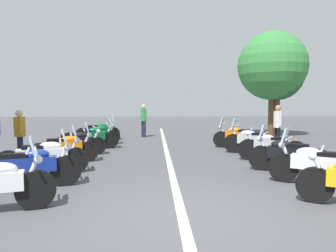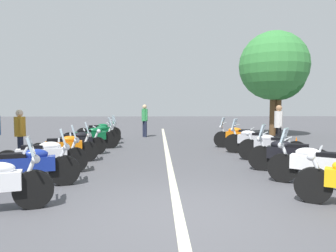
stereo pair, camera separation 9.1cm
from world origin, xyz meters
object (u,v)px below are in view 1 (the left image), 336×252
(bystander_4, at_px, (144,118))
(motorcycle_left_row_4, at_px, (76,142))
(motorcycle_left_row_7, at_px, (98,131))
(bystander_1, at_px, (20,132))
(motorcycle_right_row_5, at_px, (238,136))
(traffic_cone_0, at_px, (295,146))
(motorcycle_right_row_2, at_px, (288,154))
(motorcycle_left_row_2, at_px, (44,156))
(motorcycle_right_row_3, at_px, (271,146))
(roadside_tree_2, at_px, (278,74))
(motorcycle_right_row_1, at_px, (316,164))
(roadside_tree_1, at_px, (272,66))
(motorcycle_left_row_6, at_px, (97,134))
(motorcycle_left_row_1, at_px, (28,166))
(motorcycle_left_row_3, at_px, (65,147))
(motorcycle_right_row_4, at_px, (252,140))
(motorcycle_left_row_5, at_px, (91,137))
(bystander_2, at_px, (278,124))

(bystander_4, bearing_deg, motorcycle_left_row_4, -142.51)
(motorcycle_left_row_7, xyz_separation_m, bystander_1, (-5.58, 1.30, 0.45))
(motorcycle_right_row_5, relative_size, traffic_cone_0, 3.14)
(motorcycle_right_row_2, relative_size, traffic_cone_0, 2.97)
(bystander_1, distance_m, bystander_4, 7.84)
(motorcycle_left_row_2, relative_size, motorcycle_right_row_3, 1.13)
(traffic_cone_0, bearing_deg, bystander_4, 43.60)
(roadside_tree_2, bearing_deg, motorcycle_right_row_1, 162.53)
(bystander_4, height_order, roadside_tree_1, roadside_tree_1)
(motorcycle_right_row_5, distance_m, bystander_4, 5.88)
(motorcycle_right_row_3, xyz_separation_m, roadside_tree_2, (7.48, -3.14, 2.90))
(bystander_4, bearing_deg, traffic_cone_0, -79.52)
(motorcycle_right_row_1, relative_size, bystander_4, 1.01)
(motorcycle_left_row_6, bearing_deg, motorcycle_left_row_1, -108.43)
(motorcycle_right_row_5, distance_m, bystander_1, 7.80)
(motorcycle_left_row_3, relative_size, traffic_cone_0, 3.19)
(motorcycle_left_row_1, height_order, motorcycle_right_row_2, motorcycle_right_row_2)
(motorcycle_right_row_1, distance_m, roadside_tree_2, 11.19)
(motorcycle_left_row_4, bearing_deg, traffic_cone_0, -17.97)
(motorcycle_left_row_2, xyz_separation_m, motorcycle_right_row_5, (4.38, -6.01, 0.00))
(motorcycle_right_row_4, relative_size, bystander_4, 1.07)
(motorcycle_left_row_4, distance_m, bystander_4, 6.25)
(motorcycle_left_row_4, xyz_separation_m, motorcycle_left_row_5, (1.47, -0.19, 0.03))
(motorcycle_left_row_1, distance_m, motorcycle_right_row_1, 6.01)
(motorcycle_left_row_5, relative_size, motorcycle_right_row_1, 1.24)
(motorcycle_left_row_6, relative_size, motorcycle_right_row_3, 1.04)
(motorcycle_left_row_6, bearing_deg, motorcycle_right_row_4, -42.85)
(motorcycle_left_row_1, bearing_deg, roadside_tree_1, 31.70)
(motorcycle_left_row_1, distance_m, motorcycle_left_row_6, 6.96)
(motorcycle_left_row_2, relative_size, motorcycle_left_row_6, 1.09)
(motorcycle_left_row_7, height_order, motorcycle_right_row_4, motorcycle_right_row_4)
(motorcycle_left_row_6, relative_size, motorcycle_right_row_4, 1.06)
(motorcycle_right_row_1, bearing_deg, motorcycle_left_row_3, 9.70)
(motorcycle_right_row_1, relative_size, motorcycle_right_row_4, 0.95)
(motorcycle_left_row_2, distance_m, bystander_4, 9.01)
(traffic_cone_0, distance_m, bystander_1, 9.06)
(motorcycle_right_row_1, bearing_deg, motorcycle_left_row_5, -8.70)
(roadside_tree_1, distance_m, roadside_tree_2, 0.54)
(motorcycle_left_row_1, xyz_separation_m, motorcycle_left_row_7, (8.52, 0.13, -0.01))
(motorcycle_left_row_3, bearing_deg, motorcycle_left_row_5, 70.72)
(motorcycle_left_row_2, distance_m, motorcycle_left_row_7, 7.26)
(motorcycle_left_row_3, height_order, roadside_tree_2, roadside_tree_2)
(roadside_tree_2, bearing_deg, motorcycle_right_row_3, 157.20)
(motorcycle_right_row_3, bearing_deg, roadside_tree_2, -87.83)
(motorcycle_left_row_5, relative_size, bystander_2, 1.27)
(motorcycle_left_row_2, height_order, motorcycle_right_row_1, motorcycle_right_row_1)
(motorcycle_left_row_5, distance_m, motorcycle_right_row_3, 6.64)
(traffic_cone_0, bearing_deg, motorcycle_right_row_4, 89.93)
(motorcycle_right_row_2, distance_m, motorcycle_right_row_3, 1.53)
(motorcycle_right_row_5, xyz_separation_m, bystander_2, (-0.41, -1.42, 0.53))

